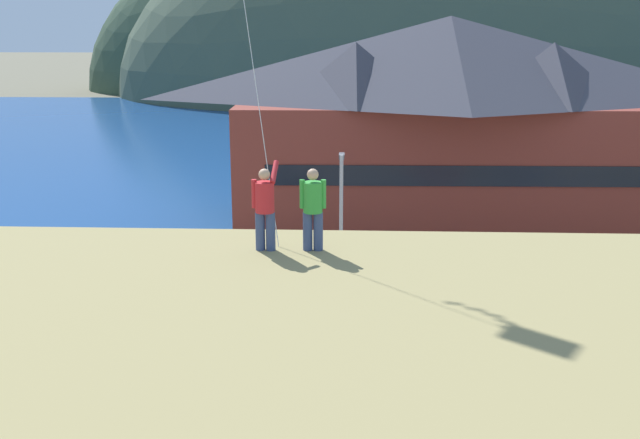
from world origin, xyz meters
name	(u,v)px	position (x,y,z in m)	size (l,w,h in m)	color
ground_plane	(290,417)	(0.00, 0.00, 0.00)	(600.00, 600.00, 0.00)	#66604C
parking_lot_pad	(301,348)	(0.00, 5.00, 0.05)	(40.00, 20.00, 0.10)	gray
bay_water	(335,136)	(0.00, 60.00, 0.01)	(360.00, 84.00, 0.03)	navy
far_hill_west_ridge	(305,89)	(-7.07, 120.25, 0.00)	(81.62, 46.20, 58.73)	#334733
far_hill_east_peak	(468,94)	(22.33, 111.58, 0.00)	(123.00, 74.02, 72.71)	#42513D
harbor_lodge	(447,118)	(7.43, 22.92, 6.61)	(25.86, 12.18, 12.40)	brown
storage_shed_waterside	(384,193)	(3.82, 22.43, 2.14)	(6.81, 4.84, 4.13)	#338475
wharf_dock	(322,177)	(-0.42, 35.77, 0.35)	(3.20, 12.82, 0.70)	#70604C
moored_boat_wharfside	(273,182)	(-3.90, 31.94, 0.72)	(3.11, 7.36, 2.16)	navy
moored_boat_outer_mooring	(366,169)	(2.99, 37.14, 0.72)	(2.68, 6.94, 2.16)	navy
parked_car_mid_row_near	(200,363)	(-3.12, 1.48, 1.06)	(4.32, 2.30, 1.82)	#9EA3A8
parked_car_mid_row_center	(264,305)	(-1.60, 6.73, 1.06)	(4.29, 2.24, 1.82)	black
parked_car_corner_spot	(71,299)	(-9.58, 7.05, 1.06)	(4.22, 2.10, 1.82)	#9EA3A8
parked_car_front_row_red	(567,386)	(8.60, 0.36, 1.06)	(4.23, 2.11, 1.82)	red
parked_car_front_row_silver	(638,319)	(12.84, 5.96, 1.06)	(4.34, 2.35, 1.82)	#9EA3A8
parked_car_lone_by_shed	(452,308)	(5.88, 6.78, 1.06)	(4.26, 2.16, 1.82)	#9EA3A8
parking_light_pole	(341,215)	(1.40, 10.56, 3.83)	(0.24, 0.78, 6.41)	#ADADB2
person_kite_flyer	(265,206)	(0.04, -5.95, 8.29)	(0.54, 0.65, 1.86)	#384770
person_companion	(313,207)	(1.04, -5.91, 8.28)	(0.55, 0.40, 1.74)	#384770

